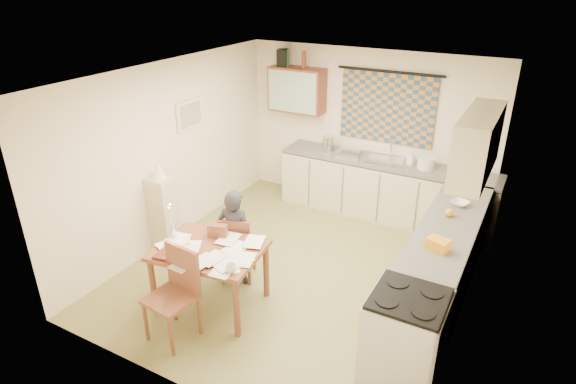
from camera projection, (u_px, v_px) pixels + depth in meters
The scene contains 44 objects.
floor at pixel (300, 270), 6.26m from camera, with size 4.00×4.50×0.02m, color olive.
ceiling at pixel (302, 74), 5.20m from camera, with size 4.00×4.50×0.02m, color white.
wall_back at pixel (367, 130), 7.53m from camera, with size 4.00×0.02×2.50m, color #F2E4C4.
wall_front at pixel (174, 278), 3.93m from camera, with size 4.00×0.02×2.50m, color #F2E4C4.
wall_left at pixel (171, 153), 6.61m from camera, with size 0.02×4.50×2.50m, color #F2E4C4.
wall_right at pixel (477, 219), 4.86m from camera, with size 0.02×4.50×2.50m, color #F2E4C4.
window_blind at pixel (387, 108), 7.20m from camera, with size 1.45×0.03×1.05m, color navy.
curtain_rod at pixel (390, 72), 6.95m from camera, with size 0.04×0.04×1.60m, color black.
wall_cabinet at pixel (297, 90), 7.66m from camera, with size 0.90×0.34×0.70m, color brown.
wall_cabinet_glass at pixel (292, 92), 7.52m from camera, with size 0.84×0.02×0.64m, color #99B2A5.
upper_cabinet_right at pixel (478, 144), 5.12m from camera, with size 0.34×1.30×0.70m, color #C5B890.
framed_print at pixel (189, 114), 6.72m from camera, with size 0.04×0.50×0.40m, color white.
print_canvas at pixel (191, 115), 6.71m from camera, with size 0.01×0.42×0.32m, color #BAB9A7.
counter_back at pixel (385, 190), 7.42m from camera, with size 3.30×0.62×0.92m.
counter_right at pixel (441, 266), 5.51m from camera, with size 0.62×2.95×0.92m.
stove at pixel (404, 343), 4.30m from camera, with size 0.66×0.66×1.01m.
sink at pixel (385, 164), 7.25m from camera, with size 0.55×0.45×0.10m, color silver.
tap at pixel (391, 149), 7.31m from camera, with size 0.03×0.03×0.28m, color silver.
dish_rack at pixel (349, 153), 7.48m from camera, with size 0.35×0.30×0.06m, color silver.
kettle at pixel (329, 144), 7.60m from camera, with size 0.18×0.18×0.24m, color silver.
mixing_bowl at pixel (426, 163), 6.94m from camera, with size 0.24×0.24×0.16m, color white.
soap_bottle at pixel (411, 158), 7.07m from camera, with size 0.12×0.12×0.21m, color white.
bowl at pixel (460, 203), 5.87m from camera, with size 0.27×0.27×0.05m, color white.
orange_bag at pixel (438, 244), 4.93m from camera, with size 0.22×0.16×0.12m, color orange.
fruit_orange at pixel (449, 213), 5.60m from camera, with size 0.10×0.10×0.10m, color orange.
speaker at pixel (283, 58), 7.57m from camera, with size 0.16×0.20×0.26m, color black.
bottle_green at pixel (287, 58), 7.54m from camera, with size 0.07×0.07×0.26m, color #195926.
bottle_brown at pixel (304, 60), 7.41m from camera, with size 0.07×0.07×0.26m, color brown.
dining_table at pixel (211, 276), 5.45m from camera, with size 1.25×1.01×0.75m.
chair_far at pixel (238, 258), 5.99m from camera, with size 0.52×0.52×0.88m.
chair_near at pixel (174, 312), 4.99m from camera, with size 0.50×0.50×1.00m.
person at pixel (235, 237), 5.79m from camera, with size 0.49×0.36×1.23m, color black.
shelf_stand at pixel (164, 215), 6.48m from camera, with size 0.32×0.30×1.08m, color #C5B890.
lampshade at pixel (158, 170), 6.20m from camera, with size 0.20×0.20×0.22m, color white.
letter_rack at pixel (218, 231), 5.49m from camera, with size 0.22×0.10×0.16m, color brown.
mug at pixel (231, 269), 4.86m from camera, with size 0.13×0.13×0.09m, color white.
magazine at pixel (159, 251), 5.22m from camera, with size 0.25×0.31×0.03m, color maroon.
book at pixel (172, 246), 5.32m from camera, with size 0.22×0.27×0.02m, color orange.
orange_box at pixel (171, 254), 5.15m from camera, with size 0.12×0.08×0.04m, color orange.
eyeglasses at pixel (207, 266), 4.97m from camera, with size 0.13×0.04×0.02m, color black.
candle_holder at pixel (174, 231), 5.47m from camera, with size 0.06×0.06×0.18m, color silver.
candle at pixel (170, 216), 5.36m from camera, with size 0.02×0.02×0.22m, color white.
candle_flame at pixel (170, 204), 5.36m from camera, with size 0.02×0.02×0.02m, color #FFCC66.
papers at pixel (213, 254), 5.17m from camera, with size 1.19×1.04×0.03m.
Camera 1 is at (2.39, -4.68, 3.54)m, focal length 30.00 mm.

